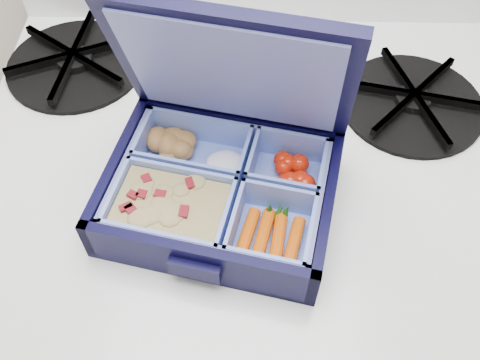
# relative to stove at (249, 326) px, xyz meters

# --- Properties ---
(stove) EXTENTS (0.61, 0.61, 0.91)m
(stove) POSITION_rel_stove_xyz_m (0.00, 0.00, 0.00)
(stove) COLOR white
(stove) RESTS_ON floor
(bento_box) EXTENTS (0.24, 0.21, 0.05)m
(bento_box) POSITION_rel_stove_xyz_m (-0.03, -0.05, 0.48)
(bento_box) COLOR black
(bento_box) RESTS_ON stove
(burner_grate) EXTENTS (0.20, 0.20, 0.02)m
(burner_grate) POSITION_rel_stove_xyz_m (0.18, 0.09, 0.47)
(burner_grate) COLOR black
(burner_grate) RESTS_ON stove
(burner_grate_rear) EXTENTS (0.22, 0.22, 0.02)m
(burner_grate_rear) POSITION_rel_stove_xyz_m (-0.22, 0.15, 0.47)
(burner_grate_rear) COLOR black
(burner_grate_rear) RESTS_ON stove
(fork) EXTENTS (0.14, 0.17, 0.01)m
(fork) POSITION_rel_stove_xyz_m (0.05, 0.08, 0.46)
(fork) COLOR silver
(fork) RESTS_ON stove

